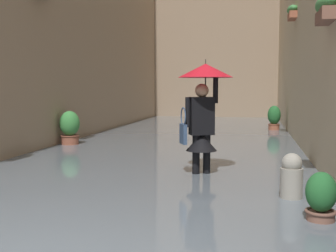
{
  "coord_description": "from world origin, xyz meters",
  "views": [
    {
      "loc": [
        -1.81,
        2.12,
        1.57
      ],
      "look_at": [
        -0.4,
        -4.93,
        0.92
      ],
      "focal_mm": 45.71,
      "sensor_mm": 36.0,
      "label": 1
    }
  ],
  "objects_px": {
    "potted_plant_far_left": "(321,203)",
    "mooring_bollard": "(291,183)",
    "person_wading": "(203,101)",
    "potted_plant_near_left": "(274,119)",
    "potted_plant_near_right": "(70,130)"
  },
  "relations": [
    {
      "from": "person_wading",
      "to": "mooring_bollard",
      "type": "height_order",
      "value": "person_wading"
    },
    {
      "from": "potted_plant_near_left",
      "to": "mooring_bollard",
      "type": "relative_size",
      "value": 1.3
    },
    {
      "from": "person_wading",
      "to": "potted_plant_near_right",
      "type": "height_order",
      "value": "person_wading"
    },
    {
      "from": "person_wading",
      "to": "potted_plant_far_left",
      "type": "xyz_separation_m",
      "value": [
        -1.51,
        2.21,
        -0.99
      ]
    },
    {
      "from": "mooring_bollard",
      "to": "person_wading",
      "type": "bearing_deg",
      "value": -45.93
    },
    {
      "from": "potted_plant_near_left",
      "to": "mooring_bollard",
      "type": "height_order",
      "value": "potted_plant_near_left"
    },
    {
      "from": "person_wading",
      "to": "mooring_bollard",
      "type": "distance_m",
      "value": 2.09
    },
    {
      "from": "person_wading",
      "to": "potted_plant_near_right",
      "type": "relative_size",
      "value": 2.03
    },
    {
      "from": "potted_plant_near_left",
      "to": "potted_plant_near_right",
      "type": "distance_m",
      "value": 6.87
    },
    {
      "from": "potted_plant_near_left",
      "to": "potted_plant_near_right",
      "type": "relative_size",
      "value": 0.98
    },
    {
      "from": "person_wading",
      "to": "potted_plant_far_left",
      "type": "height_order",
      "value": "person_wading"
    },
    {
      "from": "person_wading",
      "to": "mooring_bollard",
      "type": "relative_size",
      "value": 2.7
    },
    {
      "from": "potted_plant_near_right",
      "to": "potted_plant_far_left",
      "type": "bearing_deg",
      "value": 135.0
    },
    {
      "from": "potted_plant_far_left",
      "to": "mooring_bollard",
      "type": "bearing_deg",
      "value": -75.73
    },
    {
      "from": "potted_plant_near_left",
      "to": "potted_plant_far_left",
      "type": "bearing_deg",
      "value": 90.25
    }
  ]
}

